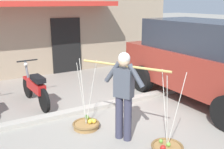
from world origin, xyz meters
TOP-DOWN VIEW (x-y plane):
  - ground_plane at (0.00, 0.00)m, footprint 90.00×90.00m
  - sidewalk_curb at (0.00, 0.70)m, footprint 20.00×0.24m
  - fruit_vendor at (-0.39, -0.87)m, footprint 0.91×1.55m
  - fruit_basket_left_side at (0.04, -1.63)m, footprint 0.57×0.57m
  - fruit_basket_right_side at (-0.82, -0.11)m, footprint 0.57×0.57m
  - motorcycle_second_in_row at (-1.40, 1.72)m, footprint 0.54×1.82m
  - parked_truck at (2.58, -0.23)m, footprint 2.19×4.83m

SIDE VIEW (x-z plane):
  - ground_plane at x=0.00m, z-range 0.00..0.00m
  - sidewalk_curb at x=0.00m, z-range 0.00..0.10m
  - fruit_basket_left_side at x=0.04m, z-range -0.65..0.80m
  - fruit_basket_right_side at x=-0.82m, z-range -0.64..0.81m
  - motorcycle_second_in_row at x=-1.40m, z-range -0.09..1.00m
  - fruit_vendor at x=-0.39m, z-range 0.13..1.83m
  - parked_truck at x=2.58m, z-range 0.08..2.18m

